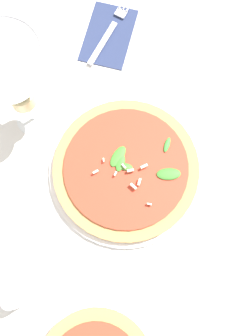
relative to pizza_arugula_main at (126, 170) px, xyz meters
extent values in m
plane|color=silver|center=(0.02, 0.02, -0.02)|extent=(6.00, 6.00, 0.00)
cylinder|color=white|center=(0.00, 0.00, -0.01)|extent=(0.31, 0.31, 0.01)
cylinder|color=#B7844C|center=(0.00, 0.00, 0.00)|extent=(0.29, 0.29, 0.02)
cylinder|color=#B73823|center=(0.00, 0.00, 0.02)|extent=(0.24, 0.24, 0.01)
ellipsoid|color=#3B7029|center=(0.00, 0.00, 0.02)|extent=(0.02, 0.03, 0.01)
ellipsoid|color=#388229|center=(0.00, 0.01, 0.02)|extent=(0.04, 0.03, 0.01)
ellipsoid|color=#3C7D2A|center=(0.01, 0.03, 0.02)|extent=(0.05, 0.02, 0.01)
ellipsoid|color=#377429|center=(0.03, -0.08, 0.02)|extent=(0.05, 0.05, 0.01)
ellipsoid|color=#378432|center=(0.08, -0.05, 0.02)|extent=(0.03, 0.02, 0.01)
cube|color=#EFE5C6|center=(0.02, -0.03, 0.03)|extent=(0.01, 0.01, 0.01)
cube|color=#EFE5C6|center=(-0.03, -0.03, 0.03)|extent=(0.01, 0.01, 0.01)
cube|color=#EFE5C6|center=(-0.04, 0.04, 0.03)|extent=(0.01, 0.01, 0.01)
cube|color=#EFE5C6|center=(-0.04, -0.07, 0.03)|extent=(0.01, 0.01, 0.00)
cube|color=#EFE5C6|center=(0.00, 0.00, 0.03)|extent=(0.01, 0.01, 0.01)
cube|color=#EFE5C6|center=(-0.02, 0.01, 0.03)|extent=(0.01, 0.00, 0.01)
cube|color=#EFE5C6|center=(-0.01, -0.04, 0.03)|extent=(0.01, 0.01, 0.01)
cube|color=#EFE5C6|center=(-0.01, 0.04, 0.03)|extent=(0.01, 0.01, 0.00)
cube|color=#EFE5C6|center=(0.00, -0.01, 0.03)|extent=(0.01, 0.01, 0.01)
cylinder|color=white|center=(0.00, 0.22, -0.01)|extent=(0.08, 0.08, 0.00)
cylinder|color=white|center=(0.00, 0.22, 0.03)|extent=(0.01, 0.01, 0.08)
cone|color=white|center=(0.00, 0.22, 0.12)|extent=(0.09, 0.09, 0.09)
cylinder|color=beige|center=(0.00, 0.22, 0.09)|extent=(0.05, 0.05, 0.03)
cube|color=navy|center=(0.25, 0.19, -0.01)|extent=(0.17, 0.14, 0.01)
cube|color=silver|center=(0.22, 0.19, -0.01)|extent=(0.12, 0.02, 0.00)
cube|color=silver|center=(0.31, 0.19, -0.01)|extent=(0.02, 0.02, 0.00)
cube|color=silver|center=(0.33, 0.18, -0.01)|extent=(0.04, 0.00, 0.00)
cube|color=silver|center=(0.33, 0.19, -0.01)|extent=(0.04, 0.00, 0.00)
cube|color=silver|center=(0.33, 0.20, -0.01)|extent=(0.04, 0.00, 0.00)
cylinder|color=white|center=(0.09, 0.37, -0.01)|extent=(0.20, 0.20, 0.01)
cylinder|color=silver|center=(-0.31, 0.05, 0.01)|extent=(0.03, 0.03, 0.06)
cylinder|color=#B7B7BF|center=(-0.31, 0.05, 0.04)|extent=(0.03, 0.03, 0.01)
camera|label=1|loc=(-0.17, -0.10, 0.75)|focal=42.00mm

